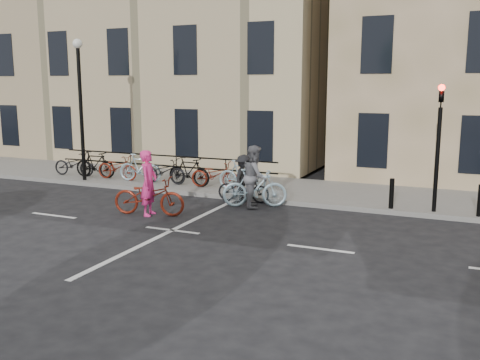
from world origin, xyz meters
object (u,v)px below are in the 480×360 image
at_px(traffic_light, 439,132).
at_px(cyclist_dark, 244,184).
at_px(cyclist_pink, 149,193).
at_px(lamp_post, 80,92).
at_px(cyclist_grey, 255,182).

height_order(traffic_light, cyclist_dark, traffic_light).
distance_m(cyclist_pink, cyclist_dark, 3.28).
bearing_deg(cyclist_pink, cyclist_dark, -45.52).
distance_m(traffic_light, cyclist_pink, 8.48).
bearing_deg(cyclist_pink, lamp_post, 46.01).
height_order(traffic_light, cyclist_pink, traffic_light).
distance_m(lamp_post, cyclist_grey, 8.01).
relative_size(cyclist_grey, cyclist_dark, 1.16).
bearing_deg(traffic_light, cyclist_dark, -175.68).
xyz_separation_m(lamp_post, cyclist_grey, (7.47, -1.02, -2.70)).
height_order(lamp_post, cyclist_grey, lamp_post).
relative_size(lamp_post, cyclist_pink, 2.34).
relative_size(traffic_light, cyclist_pink, 1.73).
height_order(cyclist_grey, cyclist_dark, cyclist_grey).
bearing_deg(cyclist_grey, cyclist_pink, 109.26).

